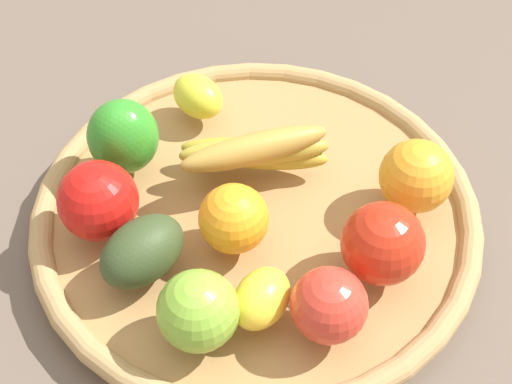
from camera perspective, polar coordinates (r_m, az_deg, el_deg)
name	(u,v)px	position (r m, az deg, el deg)	size (l,w,h in m)	color
ground_plane	(256,229)	(0.83, 0.00, -2.70)	(2.40, 2.40, 0.00)	brown
basket	(256,217)	(0.81, 0.00, -1.81)	(0.46, 0.46, 0.04)	#A57947
avocado	(142,251)	(0.73, -8.32, -4.30)	(0.09, 0.06, 0.06)	#324221
banana_bunch	(256,151)	(0.81, -0.01, 3.02)	(0.09, 0.16, 0.06)	#AE982C
apple_2	(98,201)	(0.76, -11.48, -0.63)	(0.08, 0.08, 0.08)	red
apple_0	(198,311)	(0.68, -4.26, -8.66)	(0.07, 0.07, 0.07)	#7FB234
apple_3	(329,305)	(0.69, 5.37, -8.25)	(0.07, 0.07, 0.07)	red
bell_pepper	(123,137)	(0.81, -9.69, 4.01)	(0.07, 0.07, 0.09)	#308B24
apple_1	(383,243)	(0.73, 9.25, -3.73)	(0.08, 0.08, 0.08)	red
lemon_0	(264,298)	(0.70, 0.58, -7.78)	(0.06, 0.05, 0.05)	yellow
orange_0	(234,219)	(0.74, -1.64, -1.96)	(0.07, 0.07, 0.07)	orange
lemon_1	(198,96)	(0.88, -4.28, 7.00)	(0.06, 0.05, 0.05)	yellow
orange_1	(416,173)	(0.79, 11.59, 1.37)	(0.07, 0.07, 0.07)	orange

